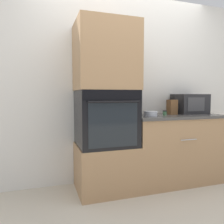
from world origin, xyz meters
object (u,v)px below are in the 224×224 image
object	(u,v)px
wall_oven	(106,118)
condiment_jar_near	(169,110)
microwave	(190,104)
knife_block	(172,107)
bowl	(151,114)
condiment_jar_mid	(165,113)

from	to	relation	value
wall_oven	condiment_jar_near	bearing A→B (deg)	11.86
microwave	condiment_jar_near	distance (m)	0.29
microwave	knife_block	xyz separation A→B (m)	(-0.32, -0.05, -0.04)
wall_oven	bowl	size ratio (longest dim) A/B	3.92
microwave	bowl	xyz separation A→B (m)	(-0.70, -0.16, -0.11)
bowl	condiment_jar_mid	size ratio (longest dim) A/B	2.68
knife_block	condiment_jar_near	size ratio (longest dim) A/B	2.68
microwave	knife_block	size ratio (longest dim) A/B	1.78
knife_block	bowl	distance (m)	0.40
wall_oven	knife_block	xyz separation A→B (m)	(0.95, 0.06, 0.11)
condiment_jar_near	condiment_jar_mid	bearing A→B (deg)	-132.84
knife_block	bowl	bearing A→B (deg)	-163.28
knife_block	bowl	size ratio (longest dim) A/B	1.42
microwave	condiment_jar_mid	world-z (taller)	microwave
wall_oven	microwave	bearing A→B (deg)	4.79
microwave	condiment_jar_near	bearing A→B (deg)	157.87
condiment_jar_mid	wall_oven	bearing A→B (deg)	177.81
microwave	knife_block	bearing A→B (deg)	-171.71
knife_block	condiment_jar_mid	bearing A→B (deg)	-151.51
wall_oven	microwave	world-z (taller)	wall_oven
bowl	microwave	bearing A→B (deg)	12.96
condiment_jar_mid	microwave	bearing A→B (deg)	15.73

